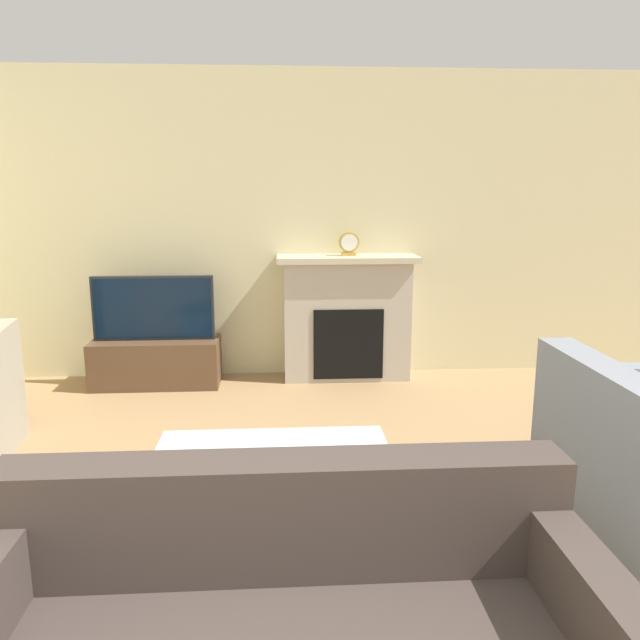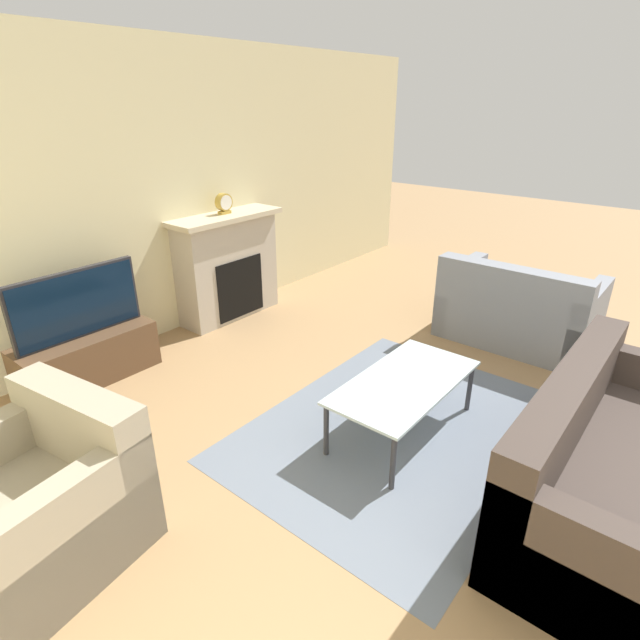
{
  "view_description": "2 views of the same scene",
  "coord_description": "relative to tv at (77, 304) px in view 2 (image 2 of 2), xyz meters",
  "views": [
    {
      "loc": [
        0.17,
        -0.73,
        1.68
      ],
      "look_at": [
        0.41,
        3.02,
        0.89
      ],
      "focal_mm": 35.0,
      "sensor_mm": 36.0,
      "label": 1
    },
    {
      "loc": [
        -2.53,
        0.75,
        2.18
      ],
      "look_at": [
        0.03,
        2.84,
        0.7
      ],
      "focal_mm": 28.0,
      "sensor_mm": 36.0,
      "label": 2
    }
  ],
  "objects": [
    {
      "name": "mantel_clock",
      "position": [
        1.68,
        0.12,
        0.53
      ],
      "size": [
        0.17,
        0.07,
        0.2
      ],
      "color": "#B79338",
      "rests_on": "fireplace"
    },
    {
      "name": "coffee_table",
      "position": [
        1.03,
        -2.41,
        -0.31
      ],
      "size": [
        1.17,
        0.59,
        0.41
      ],
      "color": "#333338",
      "rests_on": "ground_plane"
    },
    {
      "name": "couch_sectional",
      "position": [
        1.09,
        -3.71,
        -0.39
      ],
      "size": [
        1.87,
        0.92,
        0.82
      ],
      "color": "#3D332D",
      "rests_on": "ground_plane"
    },
    {
      "name": "tv",
      "position": [
        0.0,
        0.0,
        0.0
      ],
      "size": [
        1.03,
        0.06,
        0.56
      ],
      "color": "#232328",
      "rests_on": "tv_stand"
    },
    {
      "name": "area_rug",
      "position": [
        1.03,
        -2.39,
        -0.68
      ],
      "size": [
        2.37,
        1.79,
        0.0
      ],
      "color": "slate",
      "rests_on": "ground_plane"
    },
    {
      "name": "tv_stand",
      "position": [
        0.0,
        0.0,
        -0.48
      ],
      "size": [
        1.09,
        0.44,
        0.41
      ],
      "color": "brown",
      "rests_on": "ground_plane"
    },
    {
      "name": "wall_back",
      "position": [
        0.92,
        0.33,
        0.67
      ],
      "size": [
        8.52,
        0.06,
        2.7
      ],
      "color": "beige",
      "rests_on": "ground_plane"
    },
    {
      "name": "couch_loveseat",
      "position": [
        3.01,
        -2.5,
        -0.39
      ],
      "size": [
        0.91,
        1.36,
        0.82
      ],
      "rotation": [
        0.0,
        0.0,
        1.57
      ],
      "color": "gray",
      "rests_on": "ground_plane"
    },
    {
      "name": "fireplace",
      "position": [
        1.67,
        0.12,
        -0.1
      ],
      "size": [
        1.23,
        0.41,
        1.11
      ],
      "color": "#B2A899",
      "rests_on": "ground_plane"
    },
    {
      "name": "armchair_by_window",
      "position": [
        -1.03,
        -1.51,
        -0.39
      ],
      "size": [
        1.0,
        0.99,
        0.82
      ],
      "rotation": [
        0.0,
        0.0,
        -1.42
      ],
      "color": "#9E937F",
      "rests_on": "ground_plane"
    }
  ]
}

